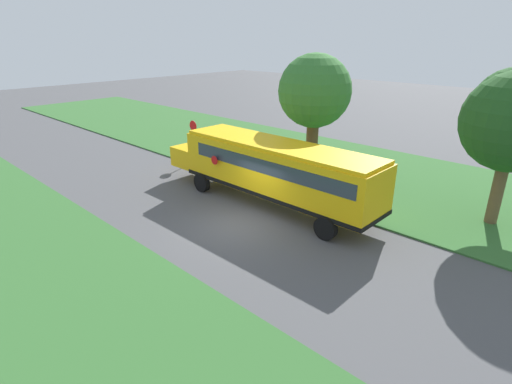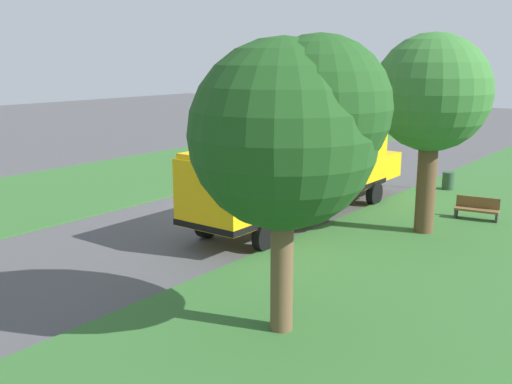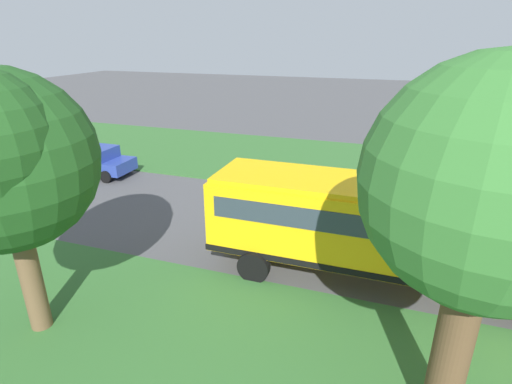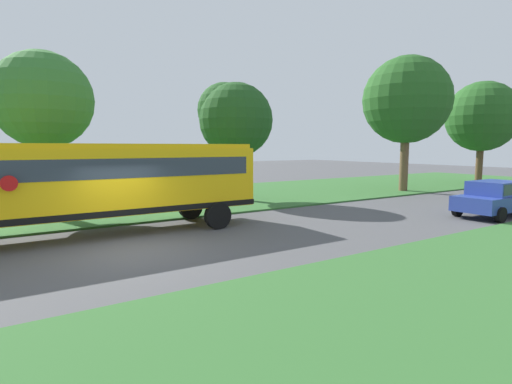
# 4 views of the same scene
# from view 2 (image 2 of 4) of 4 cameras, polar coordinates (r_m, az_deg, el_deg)

# --- Properties ---
(ground_plane) EXTENTS (120.00, 120.00, 0.00)m
(ground_plane) POSITION_cam_2_polar(r_m,az_deg,el_deg) (24.58, -1.73, -1.80)
(ground_plane) COLOR #4C4C4F
(grass_verge) EXTENTS (12.00, 80.00, 0.08)m
(grass_verge) POSITION_cam_2_polar(r_m,az_deg,el_deg) (20.09, 21.17, -5.87)
(grass_verge) COLOR #33662D
(grass_verge) RESTS_ON ground
(grass_far_side) EXTENTS (10.00, 80.00, 0.07)m
(grass_far_side) POSITION_cam_2_polar(r_m,az_deg,el_deg) (30.90, -14.82, 0.85)
(grass_far_side) COLOR #33662D
(grass_far_side) RESTS_ON ground
(school_bus) EXTENTS (2.84, 12.42, 3.16)m
(school_bus) POSITION_cam_2_polar(r_m,az_deg,el_deg) (22.91, 4.20, 2.04)
(school_bus) COLOR yellow
(school_bus) RESTS_ON ground
(oak_tree_beside_bus) EXTENTS (4.00, 4.00, 6.99)m
(oak_tree_beside_bus) POSITION_cam_2_polar(r_m,az_deg,el_deg) (21.52, 16.32, 9.12)
(oak_tree_beside_bus) COLOR brown
(oak_tree_beside_bus) RESTS_ON ground
(oak_tree_roadside_mid) EXTENTS (4.24, 4.10, 6.64)m
(oak_tree_roadside_mid) POSITION_cam_2_polar(r_m,az_deg,el_deg) (12.73, 3.59, 6.12)
(oak_tree_roadside_mid) COLOR brown
(oak_tree_roadside_mid) RESTS_ON ground
(stop_sign) EXTENTS (0.08, 0.68, 2.74)m
(stop_sign) POSITION_cam_2_polar(r_m,az_deg,el_deg) (29.57, 16.29, 3.60)
(stop_sign) COLOR gray
(stop_sign) RESTS_ON ground
(park_bench) EXTENTS (1.66, 0.75, 0.92)m
(park_bench) POSITION_cam_2_polar(r_m,az_deg,el_deg) (24.45, 20.30, -1.53)
(park_bench) COLOR brown
(park_bench) RESTS_ON ground
(trash_bin) EXTENTS (0.56, 0.56, 0.90)m
(trash_bin) POSITION_cam_2_polar(r_m,az_deg,el_deg) (29.57, 17.84, 0.96)
(trash_bin) COLOR #2D4C33
(trash_bin) RESTS_ON ground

